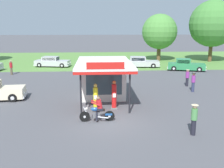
{
  "coord_description": "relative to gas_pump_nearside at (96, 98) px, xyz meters",
  "views": [
    {
      "loc": [
        -0.76,
        -15.04,
        5.81
      ],
      "look_at": [
        0.47,
        4.23,
        1.4
      ],
      "focal_mm": 41.32,
      "sensor_mm": 36.0,
      "label": 1
    }
  ],
  "objects": [
    {
      "name": "ground_plane",
      "position": [
        0.8,
        -2.46,
        -0.83
      ],
      "size": [
        300.0,
        300.0,
        0.0
      ],
      "primitive_type": "plane",
      "color": "#4C4C51"
    },
    {
      "name": "grass_verge_strip",
      "position": [
        0.8,
        27.54,
        -0.83
      ],
      "size": [
        120.0,
        24.0,
        0.01
      ],
      "primitive_type": "cube",
      "color": "#56843D",
      "rests_on": "ground"
    },
    {
      "name": "service_station_kiosk",
      "position": [
        0.65,
        3.21,
        0.94
      ],
      "size": [
        4.13,
        7.12,
        3.54
      ],
      "color": "silver",
      "rests_on": "ground"
    },
    {
      "name": "gas_pump_nearside",
      "position": [
        0.0,
        0.0,
        0.0
      ],
      "size": [
        0.44,
        0.44,
        1.83
      ],
      "color": "slate",
      "rests_on": "ground"
    },
    {
      "name": "gas_pump_offside",
      "position": [
        1.31,
        0.0,
        0.1
      ],
      "size": [
        0.44,
        0.44,
        2.04
      ],
      "color": "slate",
      "rests_on": "ground"
    },
    {
      "name": "motorcycle_with_rider",
      "position": [
        0.12,
        -2.4,
        -0.18
      ],
      "size": [
        2.17,
        0.7,
        1.58
      ],
      "color": "black",
      "rests_on": "ground"
    },
    {
      "name": "parked_car_back_row_left",
      "position": [
        11.85,
        15.32,
        -0.15
      ],
      "size": [
        5.13,
        3.06,
        1.54
      ],
      "color": "#2D844C",
      "rests_on": "ground"
    },
    {
      "name": "parked_car_back_row_far_left",
      "position": [
        -6.19,
        19.61,
        -0.16
      ],
      "size": [
        5.26,
        2.62,
        1.46
      ],
      "color": "#B7B7BC",
      "rests_on": "ground"
    },
    {
      "name": "parked_car_back_row_centre_right",
      "position": [
        0.57,
        15.14,
        -0.17
      ],
      "size": [
        5.74,
        2.64,
        1.43
      ],
      "color": "beige",
      "rests_on": "ground"
    },
    {
      "name": "parked_car_back_row_far_right",
      "position": [
        6.24,
        18.49,
        -0.16
      ],
      "size": [
        5.68,
        2.37,
        1.49
      ],
      "color": "#B7B7BC",
      "rests_on": "ground"
    },
    {
      "name": "bystander_admiring_sedan",
      "position": [
        8.67,
        4.32,
        0.09
      ],
      "size": [
        0.38,
        0.38,
        1.72
      ],
      "color": "#2D3351",
      "rests_on": "ground"
    },
    {
      "name": "bystander_chatting_near_pumps",
      "position": [
        -10.08,
        13.7,
        0.08
      ],
      "size": [
        0.37,
        0.37,
        1.7
      ],
      "color": "brown",
      "rests_on": "ground"
    },
    {
      "name": "bystander_strolling_foreground",
      "position": [
        8.9,
        6.47,
        0.05
      ],
      "size": [
        0.36,
        0.36,
        1.65
      ],
      "color": "black",
      "rests_on": "ground"
    },
    {
      "name": "bystander_standing_back_lot",
      "position": [
        5.26,
        -4.78,
        0.09
      ],
      "size": [
        0.38,
        0.38,
        1.72
      ],
      "color": "black",
      "rests_on": "ground"
    },
    {
      "name": "tree_oak_centre",
      "position": [
        18.53,
        23.59,
        5.03
      ],
      "size": [
        7.36,
        7.36,
        9.74
      ],
      "color": "brown",
      "rests_on": "ground"
    },
    {
      "name": "tree_oak_distant_spare",
      "position": [
        10.53,
        24.92,
        3.85
      ],
      "size": [
        5.74,
        5.74,
        7.67
      ],
      "color": "brown",
      "rests_on": "ground"
    }
  ]
}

